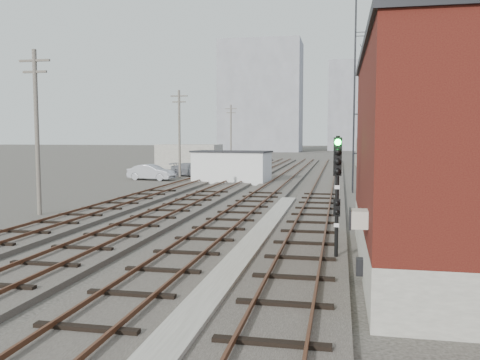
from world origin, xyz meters
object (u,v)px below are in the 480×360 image
(car_red, at_px, (199,168))
(signal_mast, at_px, (337,187))
(switch_stand, at_px, (238,176))
(car_silver, at_px, (151,172))
(car_grey, at_px, (192,170))
(site_trailer, at_px, (231,167))

(car_red, bearing_deg, signal_mast, -170.10)
(signal_mast, bearing_deg, switch_stand, 108.26)
(signal_mast, xyz_separation_m, car_silver, (-18.15, 29.62, -1.84))
(car_red, height_order, car_silver, car_silver)
(switch_stand, relative_size, car_grey, 0.29)
(switch_stand, height_order, car_silver, switch_stand)
(site_trailer, bearing_deg, switch_stand, -35.36)
(signal_mast, relative_size, switch_stand, 3.03)
(car_silver, xyz_separation_m, car_grey, (2.59, 5.29, -0.05))
(signal_mast, xyz_separation_m, car_grey, (-15.56, 34.92, -1.89))
(switch_stand, height_order, car_grey, switch_stand)
(signal_mast, xyz_separation_m, car_red, (-15.39, 37.16, -1.90))
(site_trailer, relative_size, car_silver, 1.60)
(car_grey, bearing_deg, switch_stand, -121.89)
(signal_mast, relative_size, car_grey, 0.88)
(switch_stand, bearing_deg, car_grey, 132.76)
(switch_stand, xyz_separation_m, car_grey, (-6.56, 7.63, 0.04))
(car_red, xyz_separation_m, car_silver, (-2.77, -7.54, 0.07))
(site_trailer, distance_m, car_grey, 9.10)
(switch_stand, xyz_separation_m, car_silver, (-9.15, 2.33, 0.09))
(site_trailer, bearing_deg, car_silver, 176.96)
(car_red, relative_size, car_silver, 0.88)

